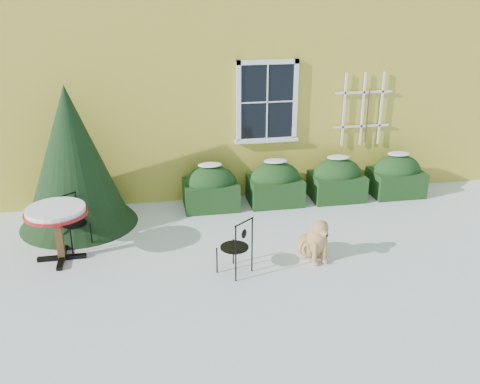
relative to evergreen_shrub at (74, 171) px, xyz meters
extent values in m
plane|color=white|center=(2.79, -2.22, -1.03)|extent=(80.00, 80.00, 0.00)
cube|color=yellow|center=(2.79, 4.78, 1.97)|extent=(12.00, 8.00, 6.00)
cube|color=black|center=(3.69, 0.74, 0.94)|extent=(1.05, 0.03, 1.45)
cube|color=white|center=(3.69, 0.73, 1.71)|extent=(1.23, 0.06, 0.09)
cube|color=white|center=(3.69, 0.73, 0.17)|extent=(1.23, 0.06, 0.09)
cube|color=white|center=(3.12, 0.73, 0.94)|extent=(0.09, 0.06, 1.63)
cube|color=white|center=(4.26, 0.73, 0.94)|extent=(0.09, 0.06, 1.63)
cube|color=white|center=(3.69, 0.72, 0.94)|extent=(0.02, 0.02, 1.45)
cube|color=white|center=(3.69, 0.72, 0.94)|extent=(1.05, 0.02, 0.02)
cube|color=white|center=(3.69, 0.73, 0.17)|extent=(1.29, 0.14, 0.07)
cube|color=white|center=(5.29, 0.72, 0.72)|extent=(0.04, 0.03, 1.50)
cube|color=white|center=(5.69, 0.72, 0.72)|extent=(0.04, 0.03, 1.50)
cube|color=white|center=(6.09, 0.72, 0.72)|extent=(0.04, 0.03, 1.50)
cube|color=white|center=(5.69, 0.72, 0.37)|extent=(1.20, 0.03, 0.04)
cube|color=white|center=(5.69, 0.72, 1.07)|extent=(1.20, 0.03, 0.04)
cylinder|color=#472D19|center=(5.79, 0.70, 0.57)|extent=(0.02, 0.02, 1.10)
cube|color=black|center=(2.49, 0.33, -0.77)|extent=(1.05, 0.80, 0.52)
ellipsoid|color=black|center=(2.49, 0.33, -0.51)|extent=(1.00, 0.72, 0.67)
ellipsoid|color=white|center=(2.49, 0.33, -0.15)|extent=(0.47, 0.32, 0.06)
cube|color=black|center=(3.79, 0.33, -0.77)|extent=(1.05, 0.80, 0.52)
ellipsoid|color=black|center=(3.79, 0.33, -0.51)|extent=(1.00, 0.72, 0.67)
ellipsoid|color=white|center=(3.79, 0.33, -0.15)|extent=(0.47, 0.32, 0.06)
cube|color=black|center=(5.09, 0.33, -0.77)|extent=(1.05, 0.80, 0.52)
ellipsoid|color=black|center=(5.09, 0.33, -0.51)|extent=(1.00, 0.72, 0.67)
ellipsoid|color=white|center=(5.09, 0.33, -0.15)|extent=(0.47, 0.32, 0.06)
cube|color=black|center=(6.39, 0.33, -0.77)|extent=(1.05, 0.80, 0.52)
ellipsoid|color=black|center=(6.39, 0.33, -0.51)|extent=(1.00, 0.72, 0.67)
ellipsoid|color=white|center=(6.39, 0.33, -0.15)|extent=(0.47, 0.32, 0.06)
cone|color=black|center=(0.00, 0.00, -0.42)|extent=(2.12, 2.12, 1.23)
cone|color=black|center=(0.00, 0.00, 0.25)|extent=(1.90, 1.90, 2.57)
cube|color=black|center=(-0.16, -1.37, -1.00)|extent=(0.76, 0.09, 0.07)
cube|color=black|center=(-0.16, -1.37, -1.00)|extent=(0.09, 0.76, 0.07)
cube|color=brown|center=(-0.16, -1.37, -0.62)|extent=(0.11, 0.11, 0.82)
cylinder|color=#B10F12|center=(-0.16, -1.37, -0.22)|extent=(0.98, 0.98, 0.04)
cylinder|color=white|center=(-0.16, -1.37, -0.16)|extent=(0.91, 0.91, 0.08)
cylinder|color=black|center=(2.54, -2.00, -0.82)|extent=(0.02, 0.02, 0.43)
cylinder|color=black|center=(2.24, -2.24, -0.82)|extent=(0.02, 0.02, 0.43)
cylinder|color=black|center=(2.78, -2.29, -0.82)|extent=(0.02, 0.02, 0.43)
cylinder|color=black|center=(2.48, -2.53, -0.82)|extent=(0.02, 0.02, 0.43)
cylinder|color=black|center=(2.51, -2.26, -0.61)|extent=(0.44, 0.44, 0.02)
cylinder|color=black|center=(2.78, -2.29, -0.37)|extent=(0.02, 0.02, 0.47)
cylinder|color=black|center=(2.48, -2.53, -0.37)|extent=(0.02, 0.02, 0.47)
cylinder|color=black|center=(2.63, -2.41, -0.13)|extent=(0.34, 0.28, 0.02)
ellipsoid|color=black|center=(2.63, -2.41, -0.32)|extent=(0.11, 0.09, 0.15)
cylinder|color=black|center=(-0.01, -1.18, -0.83)|extent=(0.02, 0.02, 0.41)
cylinder|color=black|center=(0.29, -0.96, -0.83)|extent=(0.02, 0.02, 0.41)
cylinder|color=black|center=(-0.23, -0.88, -0.83)|extent=(0.02, 0.02, 0.41)
cylinder|color=black|center=(0.07, -0.66, -0.83)|extent=(0.02, 0.02, 0.41)
cylinder|color=black|center=(0.03, -0.92, -0.62)|extent=(0.42, 0.42, 0.02)
cylinder|color=black|center=(-0.23, -0.88, -0.39)|extent=(0.02, 0.02, 0.46)
cylinder|color=black|center=(0.07, -0.66, -0.39)|extent=(0.02, 0.02, 0.46)
cylinder|color=black|center=(-0.08, -0.77, -0.16)|extent=(0.34, 0.26, 0.02)
ellipsoid|color=black|center=(-0.08, -0.77, -0.34)|extent=(0.11, 0.09, 0.14)
ellipsoid|color=tan|center=(3.83, -1.94, -0.86)|extent=(0.56, 0.59, 0.38)
ellipsoid|color=tan|center=(3.86, -2.11, -0.69)|extent=(0.41, 0.38, 0.47)
sphere|color=tan|center=(3.87, -2.16, -0.58)|extent=(0.29, 0.29, 0.29)
cylinder|color=tan|center=(3.80, -2.24, -0.84)|extent=(0.08, 0.08, 0.38)
cylinder|color=tan|center=(3.97, -2.21, -0.84)|extent=(0.08, 0.08, 0.38)
ellipsoid|color=tan|center=(3.80, -2.29, -1.00)|extent=(0.10, 0.13, 0.06)
ellipsoid|color=tan|center=(3.97, -2.26, -1.00)|extent=(0.10, 0.13, 0.06)
cylinder|color=tan|center=(3.87, -2.17, -0.53)|extent=(0.21, 0.24, 0.20)
sphere|color=tan|center=(3.88, -2.21, -0.43)|extent=(0.25, 0.25, 0.25)
ellipsoid|color=tan|center=(3.90, -2.32, -0.46)|extent=(0.15, 0.21, 0.11)
sphere|color=black|center=(3.91, -2.41, -0.47)|extent=(0.04, 0.04, 0.04)
ellipsoid|color=tan|center=(3.77, -2.20, -0.43)|extent=(0.08, 0.09, 0.16)
ellipsoid|color=tan|center=(3.98, -2.16, -0.43)|extent=(0.08, 0.09, 0.16)
cylinder|color=tan|center=(3.95, -1.73, -0.98)|extent=(0.25, 0.27, 0.07)
camera|label=1|loc=(1.28, -9.37, 3.14)|focal=40.00mm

